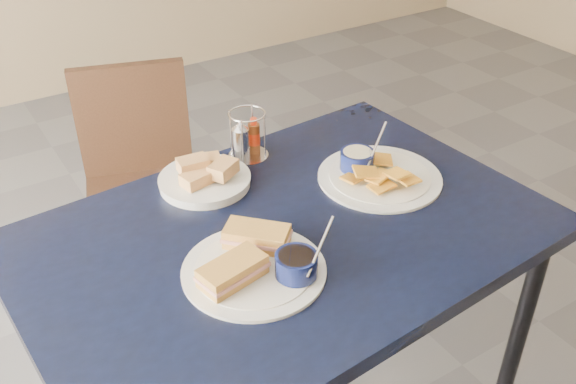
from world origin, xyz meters
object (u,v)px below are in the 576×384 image
plantain_plate (373,172)px  bread_basket (205,177)px  chair_far (134,169)px  sandwich_plate (258,262)px  dining_table (286,251)px  condiment_caddy (246,139)px

plantain_plate → bread_basket: size_ratio=1.39×
chair_far → sandwich_plate: bearing=-93.4°
dining_table → bread_basket: (-0.08, 0.27, 0.09)m
bread_basket → condiment_caddy: size_ratio=1.70×
bread_basket → sandwich_plate: bearing=-98.3°
sandwich_plate → chair_far: bearing=86.6°
plantain_plate → bread_basket: bearing=152.6°
chair_far → sandwich_plate: size_ratio=2.56×
chair_far → plantain_plate: 0.96m
dining_table → plantain_plate: plantain_plate is taller
dining_table → plantain_plate: size_ratio=3.91×
dining_table → sandwich_plate: (-0.13, -0.09, 0.09)m
chair_far → condiment_caddy: bearing=-74.7°
dining_table → sandwich_plate: sandwich_plate is taller
dining_table → chair_far: 0.93m
sandwich_plate → condiment_caddy: size_ratio=2.35×
chair_far → condiment_caddy: 0.67m
sandwich_plate → condiment_caddy: bearing=63.7°
dining_table → condiment_caddy: 0.37m
dining_table → condiment_caddy: condiment_caddy is taller
condiment_caddy → dining_table: bearing=-103.9°
chair_far → bread_basket: size_ratio=3.53×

